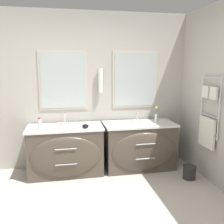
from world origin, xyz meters
The scene contains 10 objects.
wall_back centered at (0.01, 1.89, 1.31)m, with size 5.32×0.16×2.60m.
wall_right centered at (1.89, 0.84, 1.29)m, with size 0.13×3.79×2.60m.
vanity_left centered at (-0.26, 1.49, 0.39)m, with size 1.18×0.65×0.78m.
vanity_right centered at (0.96, 1.49, 0.39)m, with size 1.18×0.65×0.78m.
faucet_left centered at (-0.26, 1.68, 0.86)m, with size 0.17×0.11×0.17m.
faucet_right centered at (0.96, 1.68, 0.86)m, with size 0.17×0.11×0.17m.
toiletry_bottle centered at (-0.64, 1.44, 0.86)m, with size 0.06×0.06×0.18m.
amenity_bowl centered at (0.05, 1.37, 0.81)m, with size 0.10×0.10×0.06m.
flower_vase centered at (1.24, 1.51, 0.88)m, with size 0.04×0.04×0.28m.
waste_bin centered at (1.60, 0.95, 0.11)m, with size 0.20×0.20×0.21m.
Camera 1 is at (-0.26, -2.35, 1.73)m, focal length 40.00 mm.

